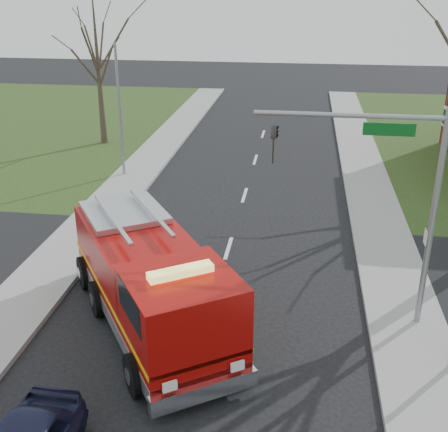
# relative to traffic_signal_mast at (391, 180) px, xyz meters

# --- Properties ---
(ground) EXTENTS (120.00, 120.00, 0.00)m
(ground) POSITION_rel_traffic_signal_mast_xyz_m (-5.21, -1.50, -4.71)
(ground) COLOR black
(ground) RESTS_ON ground
(sidewalk_right) EXTENTS (2.40, 80.00, 0.15)m
(sidewalk_right) POSITION_rel_traffic_signal_mast_xyz_m (0.99, -1.50, -4.63)
(sidewalk_right) COLOR gray
(sidewalk_right) RESTS_ON ground
(sidewalk_left) EXTENTS (2.40, 80.00, 0.15)m
(sidewalk_left) POSITION_rel_traffic_signal_mast_xyz_m (-11.41, -1.50, -4.63)
(sidewalk_left) COLOR gray
(sidewalk_left) RESTS_ON ground
(bare_tree_left) EXTENTS (4.50, 4.50, 9.00)m
(bare_tree_left) POSITION_rel_traffic_signal_mast_xyz_m (-15.21, 18.50, 0.86)
(bare_tree_left) COLOR #31251D
(bare_tree_left) RESTS_ON ground
(traffic_signal_mast) EXTENTS (5.29, 0.18, 6.80)m
(traffic_signal_mast) POSITION_rel_traffic_signal_mast_xyz_m (0.00, 0.00, 0.00)
(traffic_signal_mast) COLOR gray
(traffic_signal_mast) RESTS_ON ground
(utility_pole_far) EXTENTS (0.14, 0.14, 7.00)m
(utility_pole_far) POSITION_rel_traffic_signal_mast_xyz_m (-12.01, 12.50, -1.21)
(utility_pole_far) COLOR gray
(utility_pole_far) RESTS_ON ground
(fire_engine) EXTENTS (6.77, 8.37, 3.30)m
(fire_engine) POSITION_rel_traffic_signal_mast_xyz_m (-6.76, -1.25, -3.22)
(fire_engine) COLOR #9A0907
(fire_engine) RESTS_ON ground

